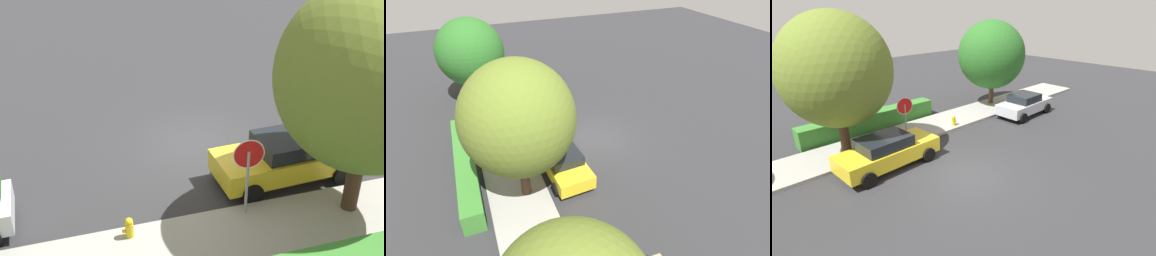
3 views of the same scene
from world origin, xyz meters
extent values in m
plane|color=#2D2D30|center=(0.00, 0.00, 0.00)|extent=(60.00, 60.00, 0.00)
cube|color=#9E9B93|center=(0.00, 5.21, 0.07)|extent=(32.00, 2.68, 0.14)
cylinder|color=gray|center=(-0.08, 4.22, 1.05)|extent=(0.08, 0.08, 2.10)
cylinder|color=white|center=(-0.08, 4.22, 2.02)|extent=(0.84, 0.11, 0.84)
cylinder|color=red|center=(-0.08, 4.22, 2.02)|extent=(0.78, 0.12, 0.79)
cube|color=yellow|center=(-1.95, 2.78, 0.64)|extent=(4.47, 1.96, 0.67)
cube|color=black|center=(-2.11, 2.78, 1.21)|extent=(2.17, 1.63, 0.47)
cylinder|color=black|center=(-3.39, 1.84, 0.32)|extent=(0.65, 0.25, 0.64)
cylinder|color=black|center=(-3.48, 3.57, 0.32)|extent=(0.65, 0.25, 0.64)
cylinder|color=black|center=(-0.41, 1.99, 0.32)|extent=(0.65, 0.25, 0.64)
cylinder|color=black|center=(-0.50, 3.73, 0.32)|extent=(0.65, 0.25, 0.64)
cylinder|color=#422D1E|center=(-2.94, 4.82, 1.27)|extent=(0.43, 0.43, 2.54)
ellipsoid|color=olive|center=(-2.86, 4.78, 4.06)|extent=(4.66, 4.66, 4.82)
cylinder|color=gold|center=(3.13, 4.26, 0.28)|extent=(0.22, 0.22, 0.55)
sphere|color=gold|center=(3.13, 4.26, 0.61)|extent=(0.21, 0.21, 0.21)
cylinder|color=gold|center=(3.28, 4.26, 0.33)|extent=(0.08, 0.09, 0.09)
camera|label=1|loc=(4.33, 13.85, 8.50)|focal=45.00mm
camera|label=2|loc=(-13.17, 6.41, 10.15)|focal=28.00mm
camera|label=3|loc=(-7.56, -7.85, 6.47)|focal=28.00mm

